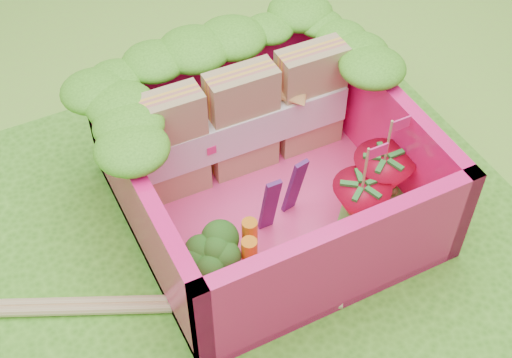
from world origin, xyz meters
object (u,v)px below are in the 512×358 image
object	(u,v)px
broccoli	(213,255)
strawberry_right	(381,180)
bento_box	(270,170)
strawberry_left	(359,205)
chopsticks	(64,306)
sandwich_stack	(243,122)

from	to	relation	value
broccoli	strawberry_right	size ratio (longest dim) A/B	0.64
bento_box	strawberry_right	bearing A→B (deg)	-25.78
strawberry_left	strawberry_right	xyz separation A→B (m)	(0.17, 0.08, 0.01)
bento_box	broccoli	distance (m)	0.51
bento_box	chopsticks	world-z (taller)	bento_box
bento_box	strawberry_left	xyz separation A→B (m)	(0.30, -0.31, -0.09)
strawberry_right	chopsticks	xyz separation A→B (m)	(-1.53, 0.12, -0.17)
bento_box	strawberry_left	distance (m)	0.44
chopsticks	broccoli	bearing A→B (deg)	-15.86
strawberry_left	strawberry_right	distance (m)	0.19
broccoli	chopsticks	world-z (taller)	broccoli
bento_box	chopsticks	xyz separation A→B (m)	(-1.05, -0.11, -0.25)
sandwich_stack	chopsticks	bearing A→B (deg)	-159.62
sandwich_stack	strawberry_left	distance (m)	0.68
bento_box	sandwich_stack	size ratio (longest dim) A/B	1.21
strawberry_left	chopsticks	bearing A→B (deg)	171.52
strawberry_left	strawberry_right	world-z (taller)	strawberry_right
broccoli	strawberry_left	world-z (taller)	strawberry_left
sandwich_stack	chopsticks	size ratio (longest dim) A/B	0.47
broccoli	strawberry_right	world-z (taller)	strawberry_right
broccoli	chopsticks	distance (m)	0.69
broccoli	strawberry_left	xyz separation A→B (m)	(0.72, -0.02, -0.03)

